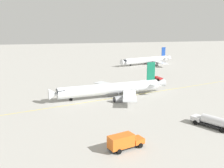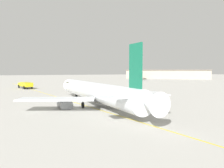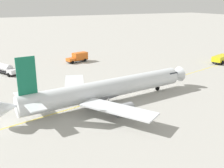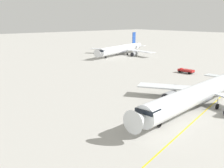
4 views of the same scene
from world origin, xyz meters
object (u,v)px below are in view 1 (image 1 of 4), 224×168
(airliner_secondary, at_px, (147,60))
(catering_truck_truck, at_px, (124,141))
(fuel_tanker_truck_extra, at_px, (213,121))
(ops_pickup_truck, at_px, (158,78))
(airliner_main, at_px, (112,89))

(airliner_secondary, distance_m, catering_truck_truck, 118.52)
(airliner_secondary, relative_size, fuel_tanker_truck_extra, 3.87)
(airliner_secondary, distance_m, ops_pickup_truck, 49.49)
(catering_truck_truck, distance_m, fuel_tanker_truck_extra, 24.32)
(fuel_tanker_truck_extra, bearing_deg, catering_truck_truck, 74.95)
(airliner_secondary, bearing_deg, airliner_main, 41.11)
(fuel_tanker_truck_extra, bearing_deg, airliner_main, -1.05)
(ops_pickup_truck, bearing_deg, airliner_main, 123.83)
(catering_truck_truck, height_order, ops_pickup_truck, catering_truck_truck)
(airliner_main, distance_m, catering_truck_truck, 38.87)
(ops_pickup_truck, xyz_separation_m, fuel_tanker_truck_extra, (54.95, -12.62, 0.77))
(fuel_tanker_truck_extra, bearing_deg, ops_pickup_truck, -39.11)
(airliner_main, height_order, fuel_tanker_truck_extra, airliner_main)
(airliner_main, relative_size, fuel_tanker_truck_extra, 4.20)
(airliner_main, xyz_separation_m, fuel_tanker_truck_extra, (33.28, 15.60, -1.10))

